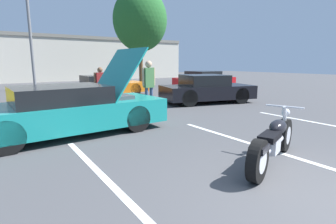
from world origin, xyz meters
The scene contains 13 objects.
parking_stripe_foreground centered at (-2.14, 2.45, 0.00)m, with size 0.12×4.82×0.01m, color white.
parking_stripe_middle centered at (1.23, 2.45, 0.00)m, with size 0.12×4.82×0.01m, color white.
parking_stripe_back centered at (4.60, 2.45, 0.00)m, with size 0.12×4.82×0.01m, color white.
far_building centered at (0.00, 27.59, 2.34)m, with size 32.00×4.20×4.40m.
light_pole centered at (-1.07, 17.88, 4.01)m, with size 1.21×0.28×7.27m.
tree_background centered at (7.01, 18.61, 5.17)m, with size 4.36×4.36×7.69m.
motorcycle centered at (0.59, 1.61, 0.40)m, with size 2.34×1.08×0.97m.
show_car_hood_open centered at (-1.89, 5.73, 0.62)m, with size 4.84×2.13×2.19m.
parked_car_mid_right_row centered at (4.61, 7.82, 0.60)m, with size 4.40×2.83×1.25m.
parked_car_mid_left_row centered at (1.67, 12.77, 0.54)m, with size 4.46×1.92×1.12m.
parked_car_right_row centered at (8.33, 12.14, 0.59)m, with size 4.15×2.07×1.24m.
spectator_by_show_car centered at (1.27, 7.24, 1.12)m, with size 0.52×0.24×1.86m.
spectator_midground centered at (0.19, 9.27, 0.95)m, with size 0.52×0.21×1.62m.
Camera 1 is at (-3.45, -1.06, 1.79)m, focal length 28.00 mm.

